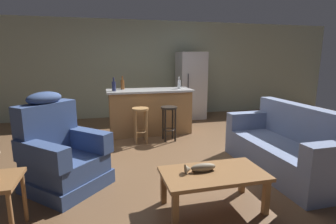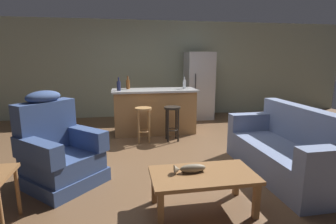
{
  "view_description": "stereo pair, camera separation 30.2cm",
  "coord_description": "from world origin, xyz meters",
  "px_view_note": "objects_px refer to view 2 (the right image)",
  "views": [
    {
      "loc": [
        -0.98,
        -4.12,
        1.61
      ],
      "look_at": [
        0.04,
        -0.1,
        0.75
      ],
      "focal_mm": 28.0,
      "sensor_mm": 36.0,
      "label": 1
    },
    {
      "loc": [
        -0.69,
        -4.18,
        1.61
      ],
      "look_at": [
        0.04,
        -0.1,
        0.75
      ],
      "focal_mm": 28.0,
      "sensor_mm": 36.0,
      "label": 2
    }
  ],
  "objects_px": {
    "kitchen_island": "(155,111)",
    "coffee_table": "(203,178)",
    "fish_figurine": "(190,169)",
    "bottle_tall_green": "(184,84)",
    "refrigerator": "(199,86)",
    "couch": "(288,151)",
    "bar_stool_left": "(143,118)",
    "bottle_short_amber": "(119,86)",
    "bottle_wine_dark": "(128,84)",
    "bar_stool_right": "(172,117)",
    "recliner_near_lamp": "(58,152)"
  },
  "relations": [
    {
      "from": "bar_stool_left",
      "to": "bottle_wine_dark",
      "type": "distance_m",
      "value": 1.03
    },
    {
      "from": "couch",
      "to": "bar_stool_left",
      "type": "distance_m",
      "value": 2.59
    },
    {
      "from": "bar_stool_left",
      "to": "bottle_wine_dark",
      "type": "relative_size",
      "value": 2.42
    },
    {
      "from": "recliner_near_lamp",
      "to": "kitchen_island",
      "type": "bearing_deg",
      "value": 98.26
    },
    {
      "from": "bar_stool_left",
      "to": "bottle_short_amber",
      "type": "xyz_separation_m",
      "value": [
        -0.45,
        0.54,
        0.58
      ]
    },
    {
      "from": "bottle_wine_dark",
      "to": "bar_stool_left",
      "type": "bearing_deg",
      "value": -72.46
    },
    {
      "from": "bar_stool_right",
      "to": "bottle_wine_dark",
      "type": "bearing_deg",
      "value": 135.46
    },
    {
      "from": "couch",
      "to": "bar_stool_right",
      "type": "relative_size",
      "value": 2.8
    },
    {
      "from": "kitchen_island",
      "to": "fish_figurine",
      "type": "bearing_deg",
      "value": -90.2
    },
    {
      "from": "recliner_near_lamp",
      "to": "bottle_wine_dark",
      "type": "distance_m",
      "value": 2.59
    },
    {
      "from": "bottle_short_amber",
      "to": "bottle_wine_dark",
      "type": "height_order",
      "value": "bottle_wine_dark"
    },
    {
      "from": "fish_figurine",
      "to": "kitchen_island",
      "type": "distance_m",
      "value": 3.03
    },
    {
      "from": "kitchen_island",
      "to": "coffee_table",
      "type": "bearing_deg",
      "value": -87.71
    },
    {
      "from": "coffee_table",
      "to": "bar_stool_left",
      "type": "xyz_separation_m",
      "value": [
        -0.42,
        2.45,
        0.11
      ]
    },
    {
      "from": "bar_stool_right",
      "to": "recliner_near_lamp",
      "type": "bearing_deg",
      "value": -139.92
    },
    {
      "from": "bar_stool_right",
      "to": "bottle_tall_green",
      "type": "distance_m",
      "value": 0.94
    },
    {
      "from": "refrigerator",
      "to": "bottle_short_amber",
      "type": "bearing_deg",
      "value": -148.28
    },
    {
      "from": "fish_figurine",
      "to": "bottle_tall_green",
      "type": "distance_m",
      "value": 3.16
    },
    {
      "from": "bar_stool_left",
      "to": "bar_stool_right",
      "type": "distance_m",
      "value": 0.56
    },
    {
      "from": "couch",
      "to": "refrigerator",
      "type": "distance_m",
      "value": 3.68
    },
    {
      "from": "kitchen_island",
      "to": "bar_stool_right",
      "type": "bearing_deg",
      "value": -67.07
    },
    {
      "from": "kitchen_island",
      "to": "couch",
      "type": "bearing_deg",
      "value": -57.45
    },
    {
      "from": "recliner_near_lamp",
      "to": "bar_stool_right",
      "type": "xyz_separation_m",
      "value": [
        1.79,
        1.51,
        0.05
      ]
    },
    {
      "from": "fish_figurine",
      "to": "kitchen_island",
      "type": "relative_size",
      "value": 0.19
    },
    {
      "from": "coffee_table",
      "to": "bar_stool_left",
      "type": "relative_size",
      "value": 1.62
    },
    {
      "from": "refrigerator",
      "to": "recliner_near_lamp",
      "type": "bearing_deg",
      "value": -130.68
    },
    {
      "from": "fish_figurine",
      "to": "kitchen_island",
      "type": "height_order",
      "value": "kitchen_island"
    },
    {
      "from": "couch",
      "to": "bar_stool_right",
      "type": "height_order",
      "value": "couch"
    },
    {
      "from": "bottle_wine_dark",
      "to": "bar_stool_right",
      "type": "bearing_deg",
      "value": -44.54
    },
    {
      "from": "couch",
      "to": "bottle_tall_green",
      "type": "relative_size",
      "value": 7.33
    },
    {
      "from": "kitchen_island",
      "to": "bar_stool_left",
      "type": "relative_size",
      "value": 2.65
    },
    {
      "from": "kitchen_island",
      "to": "refrigerator",
      "type": "distance_m",
      "value": 1.85
    },
    {
      "from": "bottle_wine_dark",
      "to": "coffee_table",
      "type": "bearing_deg",
      "value": -78.28
    },
    {
      "from": "kitchen_island",
      "to": "bottle_tall_green",
      "type": "bearing_deg",
      "value": -0.03
    },
    {
      "from": "bar_stool_left",
      "to": "bottle_short_amber",
      "type": "height_order",
      "value": "bottle_short_amber"
    },
    {
      "from": "recliner_near_lamp",
      "to": "bar_stool_right",
      "type": "relative_size",
      "value": 1.76
    },
    {
      "from": "fish_figurine",
      "to": "bottle_short_amber",
      "type": "relative_size",
      "value": 1.24
    },
    {
      "from": "refrigerator",
      "to": "bottle_tall_green",
      "type": "bearing_deg",
      "value": -119.84
    },
    {
      "from": "coffee_table",
      "to": "recliner_near_lamp",
      "type": "bearing_deg",
      "value": 150.25
    },
    {
      "from": "coffee_table",
      "to": "recliner_near_lamp",
      "type": "distance_m",
      "value": 1.9
    },
    {
      "from": "couch",
      "to": "bar_stool_right",
      "type": "xyz_separation_m",
      "value": [
        -1.29,
        1.8,
        0.13
      ]
    },
    {
      "from": "recliner_near_lamp",
      "to": "bottle_wine_dark",
      "type": "relative_size",
      "value": 4.27
    },
    {
      "from": "bar_stool_right",
      "to": "bottle_wine_dark",
      "type": "distance_m",
      "value": 1.29
    },
    {
      "from": "kitchen_island",
      "to": "bottle_short_amber",
      "type": "xyz_separation_m",
      "value": [
        -0.75,
        -0.09,
        0.58
      ]
    },
    {
      "from": "coffee_table",
      "to": "refrigerator",
      "type": "height_order",
      "value": "refrigerator"
    },
    {
      "from": "bottle_tall_green",
      "to": "refrigerator",
      "type": "bearing_deg",
      "value": 60.16
    },
    {
      "from": "couch",
      "to": "bottle_tall_green",
      "type": "xyz_separation_m",
      "value": [
        -0.9,
        2.43,
        0.71
      ]
    },
    {
      "from": "fish_figurine",
      "to": "kitchen_island",
      "type": "xyz_separation_m",
      "value": [
        0.01,
        3.03,
        0.02
      ]
    },
    {
      "from": "kitchen_island",
      "to": "refrigerator",
      "type": "xyz_separation_m",
      "value": [
        1.34,
        1.2,
        0.4
      ]
    },
    {
      "from": "coffee_table",
      "to": "bar_stool_right",
      "type": "relative_size",
      "value": 1.62
    }
  ]
}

